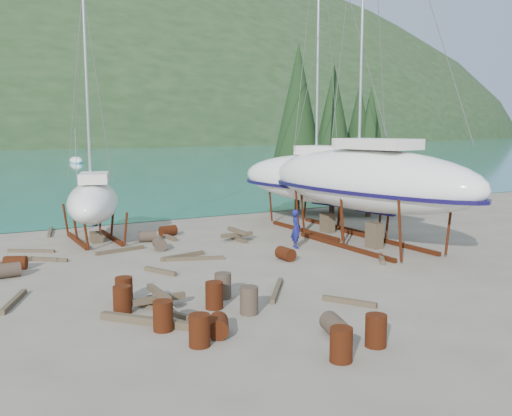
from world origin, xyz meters
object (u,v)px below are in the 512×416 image
large_sailboat_far (322,178)px  small_sailboat_shore (93,201)px  large_sailboat_near (367,179)px  worker (296,229)px

large_sailboat_far → small_sailboat_shore: (-12.05, 3.32, -0.91)m
large_sailboat_near → small_sailboat_shore: size_ratio=1.63×
large_sailboat_far → large_sailboat_near: bearing=-112.9°
large_sailboat_near → worker: (-3.34, 1.24, -2.38)m
small_sailboat_shore → worker: (8.15, -6.58, -1.14)m
large_sailboat_far → worker: large_sailboat_far is taller
large_sailboat_near → worker: size_ratio=10.90×
large_sailboat_far → worker: bearing=-155.9°
small_sailboat_shore → large_sailboat_near: bearing=-17.0°
large_sailboat_near → large_sailboat_far: size_ratio=1.12×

